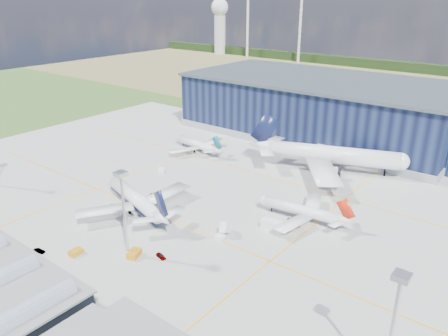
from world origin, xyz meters
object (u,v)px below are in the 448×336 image
Objects in this scene: light_mast_east at (395,314)px; airstair at (225,230)px; gse_tug_a at (134,254)px; gse_tug_b at (76,252)px; airliner_regional at (196,140)px; light_mast_center at (123,201)px; gse_cart_b at (161,170)px; car_a at (161,256)px; hangar at (325,110)px; airliner_red at (301,205)px; airliner_navy at (135,191)px; car_b at (39,251)px; airliner_widebody at (334,146)px; gse_van_a at (272,225)px; gse_tug_c at (263,145)px.

airstair is at bearing 155.78° from light_mast_east.
gse_tug_a reaches higher than gse_tug_b.
airliner_regional is at bearing 145.98° from light_mast_east.
light_mast_center is 57.31m from gse_cart_b.
hangar is at bearing 19.30° from car_a.
airstair is (-12.02, -20.43, -3.40)m from airliner_red.
gse_tug_b is 21.93m from car_a.
airliner_regional is (-31.51, -54.80, -6.89)m from hangar.
car_a is (46.18, -65.71, -4.17)m from airliner_regional.
airliner_navy is 32.02m from car_b.
airliner_widebody is at bearing 69.77° from airstair.
gse_van_a is (21.88, 33.74, -14.08)m from light_mast_center.
airliner_navy reaches higher than airstair.
car_b is at bearing 133.30° from gse_van_a.
car_a is at bearing -84.15° from gse_cart_b.
hangar is 36.69m from gse_tug_c.
car_a is (-14.40, -29.45, -0.80)m from gse_van_a.
car_a is (26.96, -87.71, -0.15)m from gse_tug_c.
car_b is (-44.07, -57.22, -4.30)m from airliner_red.
airliner_red reaches higher than car_b.
gse_tug_c is at bearing -110.53° from hangar.
gse_tug_c is at bearing 101.95° from light_mast_center.
airliner_navy is 11.88× the size of gse_cart_b.
airliner_widebody is 81.65m from car_a.
gse_van_a is 1.38× the size of airstair.
gse_cart_b is (-26.21, -80.62, -10.91)m from hangar.
gse_tug_a is 1.24× the size of car_b.
car_a is 31.80m from car_b.
hangar is at bearing 93.30° from light_mast_center.
airliner_regional is 80.42m from car_a.
light_mast_east reaches higher than gse_tug_a.
light_mast_east is 86.28m from car_b.
airstair reaches higher than car_b.
airliner_widebody is 18.45× the size of gse_tug_c.
airliner_widebody reaches higher than car_a.
gse_tug_b is 52.98m from gse_van_a.
hangar is at bearing 32.14° from gse_cart_b.
hangar is 3.74× the size of airliner_navy.
gse_tug_a reaches higher than gse_cart_b.
car_b is (-8.30, -5.35, -0.18)m from gse_tug_b.
gse_tug_b is at bearing -142.58° from light_mast_center.
gse_tug_b is at bearing -91.47° from hangar.
airliner_red reaches higher than gse_van_a.
gse_tug_c is at bearing 80.65° from gse_tug_a.
airstair reaches higher than gse_cart_b.
airliner_widebody is 9.63× the size of gse_van_a.
gse_tug_b is (-35.77, -51.87, -4.12)m from airliner_red.
airliner_widebody is (15.80, 85.00, -5.69)m from light_mast_center.
airliner_navy is at bearing -98.55° from gse_cart_b.
light_mast_center reaches higher than airstair.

